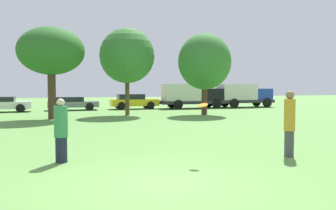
{
  "coord_description": "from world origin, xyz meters",
  "views": [
    {
      "loc": [
        -2.05,
        -7.17,
        2.07
      ],
      "look_at": [
        1.25,
        3.33,
        1.49
      ],
      "focal_mm": 37.95,
      "sensor_mm": 36.0,
      "label": 1
    }
  ],
  "objects_px": {
    "delivery_truck_black": "(191,95)",
    "parked_car_yellow": "(133,101)",
    "parked_car_grey": "(72,103)",
    "tree_1": "(51,51)",
    "frisbee": "(203,105)",
    "tree_2": "(127,56)",
    "parked_car_white": "(2,104)",
    "person_catcher": "(289,123)",
    "tree_3": "(205,62)",
    "person_thrower": "(61,131)",
    "delivery_truck_blue": "(243,94)"
  },
  "relations": [
    {
      "from": "tree_2",
      "to": "delivery_truck_black",
      "type": "height_order",
      "value": "tree_2"
    },
    {
      "from": "tree_2",
      "to": "parked_car_grey",
      "type": "relative_size",
      "value": 1.46
    },
    {
      "from": "parked_car_yellow",
      "to": "parked_car_white",
      "type": "bearing_deg",
      "value": -176.69
    },
    {
      "from": "tree_2",
      "to": "parked_car_grey",
      "type": "height_order",
      "value": "tree_2"
    },
    {
      "from": "person_thrower",
      "to": "parked_car_yellow",
      "type": "bearing_deg",
      "value": 83.62
    },
    {
      "from": "frisbee",
      "to": "delivery_truck_black",
      "type": "relative_size",
      "value": 0.05
    },
    {
      "from": "frisbee",
      "to": "delivery_truck_black",
      "type": "height_order",
      "value": "delivery_truck_black"
    },
    {
      "from": "parked_car_white",
      "to": "parked_car_yellow",
      "type": "height_order",
      "value": "parked_car_yellow"
    },
    {
      "from": "tree_2",
      "to": "parked_car_yellow",
      "type": "distance_m",
      "value": 7.75
    },
    {
      "from": "parked_car_grey",
      "to": "delivery_truck_black",
      "type": "height_order",
      "value": "delivery_truck_black"
    },
    {
      "from": "tree_2",
      "to": "parked_car_white",
      "type": "xyz_separation_m",
      "value": [
        -8.98,
        6.05,
        -3.56
      ]
    },
    {
      "from": "frisbee",
      "to": "tree_3",
      "type": "distance_m",
      "value": 16.32
    },
    {
      "from": "parked_car_yellow",
      "to": "tree_2",
      "type": "bearing_deg",
      "value": -105.4
    },
    {
      "from": "tree_2",
      "to": "parked_car_white",
      "type": "distance_m",
      "value": 11.39
    },
    {
      "from": "person_catcher",
      "to": "tree_3",
      "type": "height_order",
      "value": "tree_3"
    },
    {
      "from": "delivery_truck_black",
      "to": "tree_2",
      "type": "bearing_deg",
      "value": -139.59
    },
    {
      "from": "person_catcher",
      "to": "parked_car_white",
      "type": "height_order",
      "value": "person_catcher"
    },
    {
      "from": "frisbee",
      "to": "parked_car_white",
      "type": "xyz_separation_m",
      "value": [
        -7.97,
        22.14,
        -0.89
      ]
    },
    {
      "from": "tree_1",
      "to": "delivery_truck_blue",
      "type": "height_order",
      "value": "tree_1"
    },
    {
      "from": "tree_1",
      "to": "frisbee",
      "type": "bearing_deg",
      "value": -74.31
    },
    {
      "from": "tree_1",
      "to": "delivery_truck_blue",
      "type": "distance_m",
      "value": 19.67
    },
    {
      "from": "frisbee",
      "to": "tree_2",
      "type": "relative_size",
      "value": 0.04
    },
    {
      "from": "tree_3",
      "to": "parked_car_yellow",
      "type": "xyz_separation_m",
      "value": [
        -3.58,
        7.93,
        -3.1
      ]
    },
    {
      "from": "frisbee",
      "to": "parked_car_white",
      "type": "height_order",
      "value": "frisbee"
    },
    {
      "from": "frisbee",
      "to": "parked_car_yellow",
      "type": "xyz_separation_m",
      "value": [
        2.85,
        22.76,
        -0.83
      ]
    },
    {
      "from": "parked_car_yellow",
      "to": "tree_3",
      "type": "bearing_deg",
      "value": -65.67
    },
    {
      "from": "tree_2",
      "to": "tree_3",
      "type": "distance_m",
      "value": 5.58
    },
    {
      "from": "frisbee",
      "to": "parked_car_yellow",
      "type": "relative_size",
      "value": 0.06
    },
    {
      "from": "delivery_truck_black",
      "to": "parked_car_yellow",
      "type": "bearing_deg",
      "value": 174.42
    },
    {
      "from": "parked_car_white",
      "to": "delivery_truck_black",
      "type": "distance_m",
      "value": 16.21
    },
    {
      "from": "tree_3",
      "to": "parked_car_white",
      "type": "distance_m",
      "value": 16.45
    },
    {
      "from": "frisbee",
      "to": "tree_1",
      "type": "bearing_deg",
      "value": 105.69
    },
    {
      "from": "tree_1",
      "to": "tree_2",
      "type": "relative_size",
      "value": 0.93
    },
    {
      "from": "person_catcher",
      "to": "tree_2",
      "type": "relative_size",
      "value": 0.31
    },
    {
      "from": "frisbee",
      "to": "tree_3",
      "type": "relative_size",
      "value": 0.05
    },
    {
      "from": "parked_car_grey",
      "to": "delivery_truck_black",
      "type": "bearing_deg",
      "value": -2.86
    },
    {
      "from": "person_thrower",
      "to": "tree_2",
      "type": "distance_m",
      "value": 16.09
    },
    {
      "from": "delivery_truck_black",
      "to": "parked_car_grey",
      "type": "bearing_deg",
      "value": 177.14
    },
    {
      "from": "delivery_truck_blue",
      "to": "person_catcher",
      "type": "bearing_deg",
      "value": -116.3
    },
    {
      "from": "parked_car_white",
      "to": "delivery_truck_black",
      "type": "bearing_deg",
      "value": 0.35
    },
    {
      "from": "frisbee",
      "to": "tree_1",
      "type": "xyz_separation_m",
      "value": [
        -4.09,
        14.55,
        2.68
      ]
    },
    {
      "from": "parked_car_yellow",
      "to": "person_thrower",
      "type": "bearing_deg",
      "value": -106.78
    },
    {
      "from": "parked_car_white",
      "to": "parked_car_yellow",
      "type": "distance_m",
      "value": 10.83
    },
    {
      "from": "person_catcher",
      "to": "frisbee",
      "type": "height_order",
      "value": "person_catcher"
    },
    {
      "from": "frisbee",
      "to": "parked_car_white",
      "type": "relative_size",
      "value": 0.06
    },
    {
      "from": "parked_car_grey",
      "to": "parked_car_yellow",
      "type": "bearing_deg",
      "value": -0.13
    },
    {
      "from": "parked_car_white",
      "to": "delivery_truck_black",
      "type": "relative_size",
      "value": 0.71
    },
    {
      "from": "frisbee",
      "to": "tree_1",
      "type": "distance_m",
      "value": 15.35
    },
    {
      "from": "frisbee",
      "to": "parked_car_grey",
      "type": "bearing_deg",
      "value": 96.31
    },
    {
      "from": "tree_2",
      "to": "person_thrower",
      "type": "bearing_deg",
      "value": -107.42
    }
  ]
}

